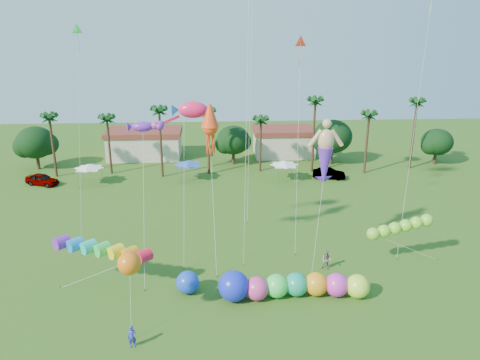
{
  "coord_description": "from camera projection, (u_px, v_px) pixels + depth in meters",
  "views": [
    {
      "loc": [
        -2.3,
        -28.71,
        22.08
      ],
      "look_at": [
        0.0,
        10.0,
        9.0
      ],
      "focal_mm": 35.0,
      "sensor_mm": 36.0,
      "label": 1
    }
  ],
  "objects": [
    {
      "name": "delta_kite_green",
      "position": [
        77.0,
        35.0,
        43.14
      ],
      "size": [
        1.6,
        3.78,
        22.03
      ],
      "color": "#35E346",
      "rests_on": "ground"
    },
    {
      "name": "squid_kite",
      "position": [
        210.0,
        128.0,
        43.34
      ],
      "size": [
        2.03,
        6.04,
        15.11
      ],
      "color": "#FF4314",
      "rests_on": "ground"
    },
    {
      "name": "rainbow_tube",
      "position": [
        119.0,
        257.0,
        39.3
      ],
      "size": [
        9.28,
        5.68,
        3.97
      ],
      "color": "red",
      "rests_on": "ground"
    },
    {
      "name": "caterpillar_inflatable",
      "position": [
        288.0,
        286.0,
        39.27
      ],
      "size": [
        12.78,
        2.77,
        2.61
      ],
      "rotation": [
        0.0,
        0.0,
        -0.0
      ],
      "color": "#DB398D",
      "rests_on": "ground"
    },
    {
      "name": "delta_kite_red",
      "position": [
        301.0,
        45.0,
        45.11
      ],
      "size": [
        1.39,
        5.31,
        20.93
      ],
      "color": "red",
      "rests_on": "ground"
    },
    {
      "name": "tent_row",
      "position": [
        188.0,
        164.0,
        67.49
      ],
      "size": [
        31.0,
        4.0,
        0.6
      ],
      "color": "white",
      "rests_on": "ground"
    },
    {
      "name": "car_b",
      "position": [
        329.0,
        174.0,
        69.47
      ],
      "size": [
        5.03,
        2.68,
        1.58
      ],
      "primitive_type": "imported",
      "rotation": [
        0.0,
        0.0,
        1.35
      ],
      "color": "#4C4C54",
      "rests_on": "ground"
    },
    {
      "name": "tree_line",
      "position": [
        250.0,
        140.0,
        74.79
      ],
      "size": [
        69.46,
        8.91,
        11.0
      ],
      "color": "#3A2819",
      "rests_on": "ground"
    },
    {
      "name": "car_a",
      "position": [
        42.0,
        179.0,
        66.74
      ],
      "size": [
        5.23,
        3.63,
        1.65
      ],
      "primitive_type": "imported",
      "rotation": [
        0.0,
        0.0,
        1.19
      ],
      "color": "#4C4C54",
      "rests_on": "ground"
    },
    {
      "name": "lobster_kite",
      "position": [
        143.0,
        127.0,
        40.29
      ],
      "size": [
        3.65,
        5.79,
        14.19
      ],
      "color": "purple",
      "rests_on": "ground"
    },
    {
      "name": "green_worm",
      "position": [
        373.0,
        234.0,
        44.08
      ],
      "size": [
        10.22,
        2.5,
        3.9
      ],
      "color": "#7ED42F",
      "rests_on": "ground"
    },
    {
      "name": "fish_kite",
      "position": [
        193.0,
        110.0,
        44.6
      ],
      "size": [
        4.43,
        6.76,
        15.06
      ],
      "color": "#FD1C5E",
      "rests_on": "ground"
    },
    {
      "name": "spectator_a",
      "position": [
        132.0,
        337.0,
        33.27
      ],
      "size": [
        0.66,
        0.45,
        1.73
      ],
      "primitive_type": "imported",
      "rotation": [
        0.0,
        0.0,
        0.07
      ],
      "color": "#2D369E",
      "rests_on": "ground"
    },
    {
      "name": "orange_ball_kite",
      "position": [
        129.0,
        263.0,
        33.92
      ],
      "size": [
        2.0,
        2.57,
        6.36
      ],
      "color": "orange",
      "rests_on": "ground"
    },
    {
      "name": "blue_ball",
      "position": [
        188.0,
        282.0,
        39.97
      ],
      "size": [
        2.0,
        2.0,
        2.0
      ],
      "primitive_type": "sphere",
      "color": "blue",
      "rests_on": "ground"
    },
    {
      "name": "ground",
      "position": [
        248.0,
        339.0,
        34.34
      ],
      "size": [
        160.0,
        160.0,
        0.0
      ],
      "primitive_type": "plane",
      "color": "#285116",
      "rests_on": "ground"
    },
    {
      "name": "merman_kite",
      "position": [
        325.0,
        156.0,
        44.4
      ],
      "size": [
        3.19,
        5.88,
        13.07
      ],
      "color": "tan",
      "rests_on": "ground"
    },
    {
      "name": "buildings_row",
      "position": [
        208.0,
        145.0,
        80.82
      ],
      "size": [
        35.0,
        7.0,
        4.0
      ],
      "color": "beige",
      "rests_on": "ground"
    },
    {
      "name": "spectator_b",
      "position": [
        326.0,
        260.0,
        43.82
      ],
      "size": [
        1.13,
        1.03,
        1.89
      ],
      "primitive_type": "imported",
      "rotation": [
        0.0,
        0.0,
        -0.41
      ],
      "color": "gray",
      "rests_on": "ground"
    }
  ]
}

